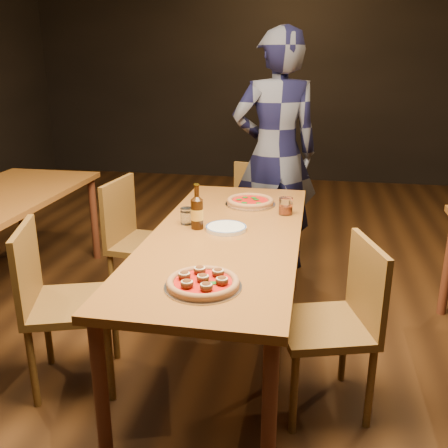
% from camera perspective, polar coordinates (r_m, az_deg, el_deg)
% --- Properties ---
extents(ground, '(9.00, 9.00, 0.00)m').
position_cam_1_polar(ground, '(3.04, 0.18, -14.48)').
color(ground, black).
extents(room_shell, '(9.00, 9.00, 9.00)m').
position_cam_1_polar(room_shell, '(2.56, 0.22, 22.97)').
color(room_shell, black).
rests_on(room_shell, ground).
extents(table_main, '(0.80, 2.00, 0.75)m').
position_cam_1_polar(table_main, '(2.73, 0.19, -2.49)').
color(table_main, brown).
rests_on(table_main, ground).
extents(chair_main_nw, '(0.55, 0.55, 0.92)m').
position_cam_1_polar(chair_main_nw, '(2.70, -16.95, -8.66)').
color(chair_main_nw, '#573C17').
rests_on(chair_main_nw, ground).
extents(chair_main_sw, '(0.48, 0.48, 0.93)m').
position_cam_1_polar(chair_main_sw, '(3.40, -8.70, -2.20)').
color(chair_main_sw, '#573C17').
rests_on(chair_main_sw, ground).
extents(chair_main_e, '(0.52, 0.52, 0.90)m').
position_cam_1_polar(chair_main_e, '(2.47, 11.33, -11.24)').
color(chair_main_e, '#573C17').
rests_on(chair_main_e, ground).
extents(chair_end, '(0.48, 0.48, 0.87)m').
position_cam_1_polar(chair_end, '(4.04, 2.90, 0.90)').
color(chair_end, '#573C17').
rests_on(chair_end, ground).
extents(pizza_meatball, '(0.33, 0.33, 0.06)m').
position_cam_1_polar(pizza_meatball, '(2.09, -2.42, -6.67)').
color(pizza_meatball, '#B7B7BF').
rests_on(pizza_meatball, table_main).
extents(pizza_margherita, '(0.32, 0.32, 0.04)m').
position_cam_1_polar(pizza_margherita, '(3.24, 3.02, 2.59)').
color(pizza_margherita, '#B7B7BF').
rests_on(pizza_margherita, table_main).
extents(plate_stack, '(0.23, 0.23, 0.02)m').
position_cam_1_polar(plate_stack, '(2.76, 0.24, -0.46)').
color(plate_stack, white).
rests_on(plate_stack, table_main).
extents(beer_bottle, '(0.07, 0.07, 0.25)m').
position_cam_1_polar(beer_bottle, '(2.76, -3.10, 1.25)').
color(beer_bottle, black).
rests_on(beer_bottle, table_main).
extents(water_glass, '(0.08, 0.08, 0.09)m').
position_cam_1_polar(water_glass, '(2.86, -4.25, 0.92)').
color(water_glass, white).
rests_on(water_glass, table_main).
extents(amber_glass, '(0.08, 0.08, 0.10)m').
position_cam_1_polar(amber_glass, '(3.04, 7.06, 2.05)').
color(amber_glass, '#9E3911').
rests_on(amber_glass, table_main).
extents(diner, '(0.79, 0.64, 1.88)m').
position_cam_1_polar(diner, '(3.95, 5.91, 7.95)').
color(diner, black).
rests_on(diner, ground).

